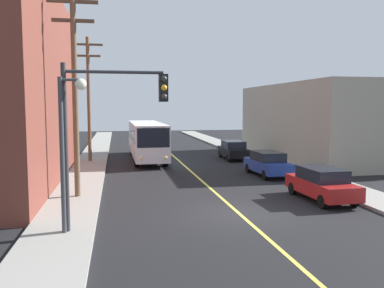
# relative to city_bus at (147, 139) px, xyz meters

# --- Properties ---
(ground_plane) EXTENTS (120.00, 120.00, 0.00)m
(ground_plane) POSITION_rel_city_bus_xyz_m (2.62, -18.55, -1.82)
(ground_plane) COLOR black
(sidewalk_left) EXTENTS (2.50, 90.00, 0.15)m
(sidewalk_left) POSITION_rel_city_bus_xyz_m (-4.63, -8.55, -1.74)
(sidewalk_left) COLOR gray
(sidewalk_left) RESTS_ON ground
(sidewalk_right) EXTENTS (2.50, 90.00, 0.15)m
(sidewalk_right) POSITION_rel_city_bus_xyz_m (9.87, -8.55, -1.74)
(sidewalk_right) COLOR gray
(sidewalk_right) RESTS_ON ground
(lane_stripe_center) EXTENTS (0.16, 60.00, 0.01)m
(lane_stripe_center) POSITION_rel_city_bus_xyz_m (2.62, -3.55, -1.81)
(lane_stripe_center) COLOR #D8CC4C
(lane_stripe_center) RESTS_ON ground
(building_right_warehouse) EXTENTS (12.00, 18.66, 6.54)m
(building_right_warehouse) POSITION_rel_city_bus_xyz_m (17.11, -1.53, 1.45)
(building_right_warehouse) COLOR gray
(building_right_warehouse) RESTS_ON ground
(city_bus) EXTENTS (2.67, 12.18, 3.20)m
(city_bus) POSITION_rel_city_bus_xyz_m (0.00, 0.00, 0.00)
(city_bus) COLOR silver
(city_bus) RESTS_ON ground
(parked_car_red) EXTENTS (1.92, 4.45, 1.62)m
(parked_car_red) POSITION_rel_city_bus_xyz_m (7.36, -16.92, -0.98)
(parked_car_red) COLOR maroon
(parked_car_red) RESTS_ON ground
(parked_car_blue) EXTENTS (1.96, 4.46, 1.62)m
(parked_car_blue) POSITION_rel_city_bus_xyz_m (7.33, -9.69, -0.98)
(parked_car_blue) COLOR navy
(parked_car_blue) RESTS_ON ground
(parked_car_black) EXTENTS (1.89, 4.44, 1.62)m
(parked_car_black) POSITION_rel_city_bus_xyz_m (7.44, -1.22, -0.98)
(parked_car_black) COLOR black
(parked_car_black) RESTS_ON ground
(utility_pole_near) EXTENTS (2.40, 0.28, 10.09)m
(utility_pole_near) POSITION_rel_city_bus_xyz_m (-4.51, -14.40, 3.88)
(utility_pole_near) COLOR brown
(utility_pole_near) RESTS_ON sidewalk_left
(utility_pole_mid) EXTENTS (2.40, 0.28, 10.01)m
(utility_pole_mid) POSITION_rel_city_bus_xyz_m (-4.73, -0.98, 3.84)
(utility_pole_mid) COLOR brown
(utility_pole_mid) RESTS_ON sidewalk_left
(traffic_signal_left_corner) EXTENTS (3.75, 0.48, 6.00)m
(traffic_signal_left_corner) POSITION_rel_city_bus_xyz_m (-2.79, -20.27, 2.49)
(traffic_signal_left_corner) COLOR #2D2D33
(traffic_signal_left_corner) RESTS_ON sidewalk_left
(street_lamp_left) EXTENTS (0.98, 0.40, 5.50)m
(street_lamp_left) POSITION_rel_city_bus_xyz_m (-4.20, -20.40, 1.92)
(street_lamp_left) COLOR #38383D
(street_lamp_left) RESTS_ON sidewalk_left
(fire_hydrant) EXTENTS (0.44, 0.26, 0.84)m
(fire_hydrant) POSITION_rel_city_bus_xyz_m (9.47, -14.04, -1.23)
(fire_hydrant) COLOR red
(fire_hydrant) RESTS_ON sidewalk_right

